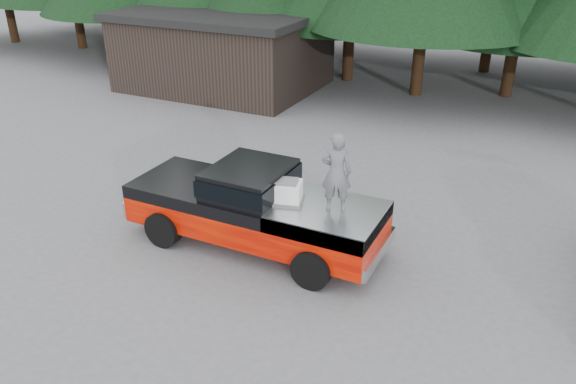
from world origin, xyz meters
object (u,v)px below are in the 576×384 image
at_px(air_compressor, 286,193).
at_px(man_on_bed, 336,173).
at_px(pickup_truck, 255,218).
at_px(utility_building, 224,49).

xyz_separation_m(air_compressor, man_on_bed, (1.07, 0.12, 0.63)).
height_order(pickup_truck, air_compressor, air_compressor).
relative_size(man_on_bed, utility_building, 0.20).
bearing_deg(pickup_truck, air_compressor, -7.77).
bearing_deg(utility_building, air_compressor, -52.76).
bearing_deg(man_on_bed, utility_building, -69.07).
bearing_deg(pickup_truck, man_on_bed, 0.04).
distance_m(air_compressor, man_on_bed, 1.25).
height_order(air_compressor, utility_building, utility_building).
xyz_separation_m(pickup_truck, utility_building, (-7.87, 11.35, 1.00)).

